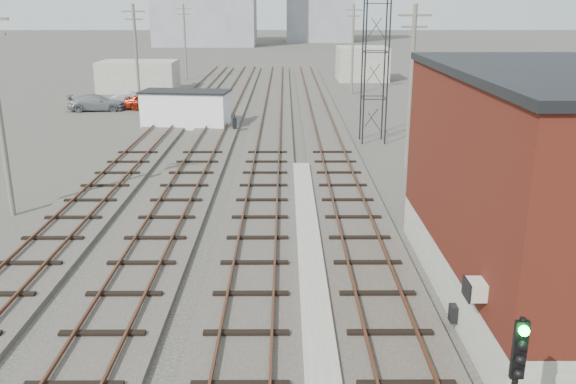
{
  "coord_description": "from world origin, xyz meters",
  "views": [
    {
      "loc": [
        -0.41,
        -5.61,
        8.98
      ],
      "look_at": [
        -0.31,
        16.3,
        2.2
      ],
      "focal_mm": 38.0,
      "sensor_mm": 36.0,
      "label": 1
    }
  ],
  "objects_px": {
    "car_red": "(151,101)",
    "car_silver": "(135,100)",
    "site_trailer": "(186,109)",
    "car_grey": "(96,103)",
    "switch_stand": "(235,124)"
  },
  "relations": [
    {
      "from": "car_red",
      "to": "car_grey",
      "type": "relative_size",
      "value": 0.94
    },
    {
      "from": "switch_stand",
      "to": "car_red",
      "type": "relative_size",
      "value": 0.27
    },
    {
      "from": "switch_stand",
      "to": "car_silver",
      "type": "bearing_deg",
      "value": 119.16
    },
    {
      "from": "site_trailer",
      "to": "car_red",
      "type": "bearing_deg",
      "value": 125.59
    },
    {
      "from": "car_red",
      "to": "car_grey",
      "type": "xyz_separation_m",
      "value": [
        -4.7,
        -0.53,
        -0.07
      ]
    },
    {
      "from": "switch_stand",
      "to": "car_red",
      "type": "distance_m",
      "value": 12.72
    },
    {
      "from": "switch_stand",
      "to": "car_silver",
      "type": "distance_m",
      "value": 14.92
    },
    {
      "from": "site_trailer",
      "to": "car_silver",
      "type": "relative_size",
      "value": 1.67
    },
    {
      "from": "car_red",
      "to": "car_silver",
      "type": "relative_size",
      "value": 1.11
    },
    {
      "from": "site_trailer",
      "to": "car_grey",
      "type": "bearing_deg",
      "value": 147.53
    },
    {
      "from": "car_silver",
      "to": "car_grey",
      "type": "bearing_deg",
      "value": 119.13
    },
    {
      "from": "site_trailer",
      "to": "car_silver",
      "type": "height_order",
      "value": "site_trailer"
    },
    {
      "from": "site_trailer",
      "to": "switch_stand",
      "type": "bearing_deg",
      "value": -17.77
    },
    {
      "from": "switch_stand",
      "to": "car_silver",
      "type": "height_order",
      "value": "car_silver"
    },
    {
      "from": "switch_stand",
      "to": "site_trailer",
      "type": "distance_m",
      "value": 4.26
    }
  ]
}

